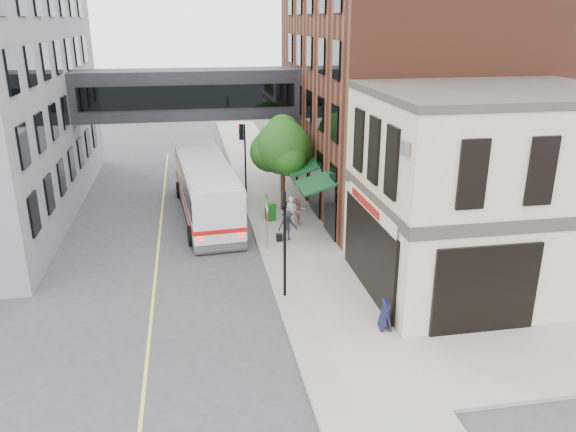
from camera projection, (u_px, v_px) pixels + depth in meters
name	position (u px, v px, depth m)	size (l,w,h in m)	color
ground	(283.00, 324.00, 21.41)	(120.00, 120.00, 0.00)	#38383A
sidewalk_main	(277.00, 205.00, 34.71)	(4.00, 60.00, 0.15)	gray
corner_building	(487.00, 191.00, 23.36)	(10.19, 8.12, 8.45)	#C6B097
brick_building	(401.00, 87.00, 34.67)	(13.76, 18.00, 14.00)	#592A1C
skyway_bridge	(188.00, 94.00, 35.46)	(14.00, 3.18, 3.00)	black
traffic_signal_near	(284.00, 232.00, 22.34)	(0.44, 0.22, 4.60)	black
traffic_signal_far	(243.00, 145.00, 36.12)	(0.53, 0.28, 4.50)	black
street_sign_pole	(267.00, 216.00, 27.33)	(0.08, 0.75, 3.00)	gray
street_tree	(282.00, 147.00, 32.74)	(3.80, 3.20, 5.60)	#382619
lane_marking	(159.00, 237.00, 29.86)	(0.12, 40.00, 0.01)	#D8CC4C
bus	(205.00, 186.00, 32.55)	(3.64, 12.21, 3.24)	silver
pedestrian_a	(291.00, 213.00, 30.53)	(0.64, 0.42, 1.76)	silver
pedestrian_b	(298.00, 211.00, 30.96)	(0.82, 0.64, 1.68)	tan
pedestrian_c	(287.00, 225.00, 28.86)	(1.03, 0.59, 1.59)	#212029
newspaper_box	(270.00, 212.00, 31.81)	(0.50, 0.45, 1.01)	#145918
sandwich_board	(385.00, 315.00, 20.64)	(0.40, 0.62, 1.11)	black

